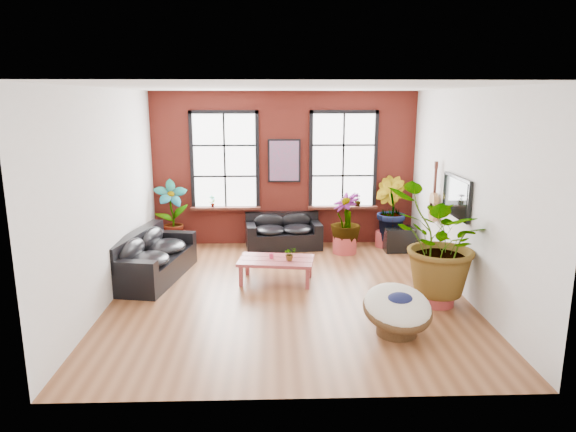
% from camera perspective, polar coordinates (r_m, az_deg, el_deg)
% --- Properties ---
extents(room, '(6.04, 6.54, 3.54)m').
position_cam_1_polar(room, '(8.74, 0.10, 2.51)').
color(room, brown).
rests_on(room, ground).
extents(sofa_back, '(1.76, 0.98, 0.77)m').
position_cam_1_polar(sofa_back, '(11.71, -0.53, -1.82)').
color(sofa_back, black).
rests_on(sofa_back, ground).
extents(sofa_left, '(1.31, 2.34, 0.87)m').
position_cam_1_polar(sofa_left, '(10.02, -14.96, -4.53)').
color(sofa_left, black).
rests_on(sofa_left, ground).
extents(coffee_table, '(1.46, 0.96, 0.53)m').
position_cam_1_polar(coffee_table, '(9.50, -1.32, -5.09)').
color(coffee_table, maroon).
rests_on(coffee_table, ground).
extents(papasan_chair, '(1.15, 1.16, 0.75)m').
position_cam_1_polar(papasan_chair, '(7.62, 12.07, -10.07)').
color(papasan_chair, '#4F351C').
rests_on(papasan_chair, ground).
extents(poster, '(0.74, 0.06, 0.98)m').
position_cam_1_polar(poster, '(11.71, -0.43, 6.15)').
color(poster, black).
rests_on(poster, room).
extents(tv_wall_unit, '(0.13, 1.86, 1.20)m').
position_cam_1_polar(tv_wall_unit, '(9.77, 17.48, 1.79)').
color(tv_wall_unit, black).
rests_on(tv_wall_unit, room).
extents(media_box, '(0.64, 0.54, 0.53)m').
position_cam_1_polar(media_box, '(11.73, 12.15, -2.52)').
color(media_box, black).
rests_on(media_box, ground).
extents(pot_back_left, '(0.70, 0.70, 0.39)m').
position_cam_1_polar(pot_back_left, '(11.92, -12.50, -2.64)').
color(pot_back_left, '#AC3838').
rests_on(pot_back_left, ground).
extents(pot_back_right, '(0.63, 0.63, 0.35)m').
position_cam_1_polar(pot_back_right, '(12.03, 10.83, -2.51)').
color(pot_back_right, '#AC3838').
rests_on(pot_back_right, ground).
extents(pot_right_wall, '(0.73, 0.73, 0.42)m').
position_cam_1_polar(pot_right_wall, '(8.89, 16.17, -8.13)').
color(pot_right_wall, '#AC3838').
rests_on(pot_right_wall, ground).
extents(pot_mid, '(0.59, 0.59, 0.38)m').
position_cam_1_polar(pot_mid, '(11.38, 6.31, -3.17)').
color(pot_mid, '#AC3838').
rests_on(pot_mid, ground).
extents(floor_plant_back_left, '(0.87, 0.71, 1.43)m').
position_cam_1_polar(floor_plant_back_left, '(11.73, -12.79, 0.47)').
color(floor_plant_back_left, '#174011').
rests_on(floor_plant_back_left, ground).
extents(floor_plant_back_right, '(0.90, 0.99, 1.46)m').
position_cam_1_polar(floor_plant_back_right, '(11.84, 11.20, 0.74)').
color(floor_plant_back_right, '#174011').
rests_on(floor_plant_back_right, ground).
extents(floor_plant_right_wall, '(2.16, 2.14, 1.81)m').
position_cam_1_polar(floor_plant_right_wall, '(8.60, 16.60, -2.84)').
color(floor_plant_right_wall, '#174011').
rests_on(floor_plant_right_wall, ground).
extents(floor_plant_mid, '(0.91, 0.91, 1.20)m').
position_cam_1_polar(floor_plant_mid, '(11.26, 6.42, -0.46)').
color(floor_plant_mid, '#174011').
rests_on(floor_plant_mid, ground).
extents(table_plant, '(0.28, 0.27, 0.25)m').
position_cam_1_polar(table_plant, '(9.38, 0.20, -4.21)').
color(table_plant, '#174011').
rests_on(table_plant, coffee_table).
extents(sill_plant_left, '(0.17, 0.17, 0.27)m').
position_cam_1_polar(sill_plant_left, '(11.88, -8.40, 1.64)').
color(sill_plant_left, '#174011').
rests_on(sill_plant_left, room).
extents(sill_plant_right, '(0.19, 0.19, 0.27)m').
position_cam_1_polar(sill_plant_right, '(11.97, 7.76, 1.75)').
color(sill_plant_right, '#174011').
rests_on(sill_plant_right, room).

